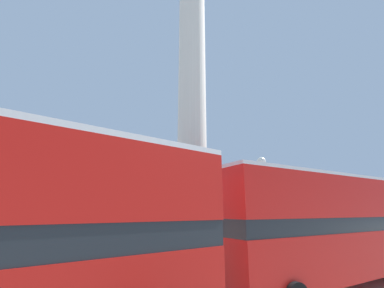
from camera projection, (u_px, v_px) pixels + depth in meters
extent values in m
plane|color=#ADA89E|center=(192.00, 269.00, 13.64)|extent=(200.00, 200.00, 0.00)
cube|color=beige|center=(192.00, 258.00, 13.79)|extent=(5.90, 5.90, 1.15)
cube|color=beige|center=(192.00, 235.00, 14.08)|extent=(4.25, 4.25, 1.15)
cube|color=beige|center=(192.00, 213.00, 14.38)|extent=(2.60, 2.60, 1.15)
cylinder|color=beige|center=(192.00, 49.00, 17.07)|extent=(1.75, 1.75, 20.01)
cylinder|color=black|center=(381.00, 258.00, 14.25)|extent=(1.02, 0.38, 1.00)
cube|color=red|center=(332.00, 252.00, 10.59)|extent=(11.54, 3.19, 1.71)
cube|color=black|center=(328.00, 224.00, 10.88)|extent=(11.53, 3.14, 0.55)
cube|color=red|center=(325.00, 198.00, 11.15)|extent=(11.54, 3.19, 1.59)
cube|color=silver|center=(323.00, 178.00, 11.37)|extent=(11.54, 3.19, 0.12)
cylinder|color=black|center=(357.00, 261.00, 13.35)|extent=(1.02, 0.36, 1.00)
cylinder|color=black|center=(239.00, 281.00, 9.44)|extent=(1.02, 0.36, 1.00)
cylinder|color=black|center=(269.00, 273.00, 11.98)|extent=(0.31, 0.31, 0.40)
cylinder|color=black|center=(265.00, 219.00, 12.60)|extent=(0.14, 0.14, 5.27)
sphere|color=white|center=(261.00, 161.00, 13.33)|extent=(0.46, 0.46, 0.46)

